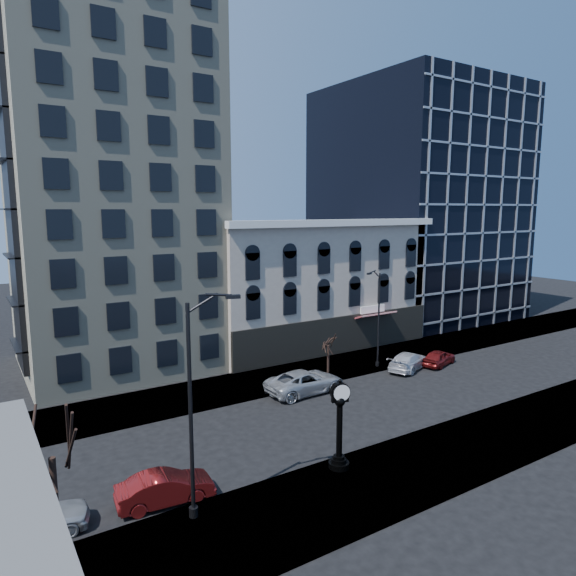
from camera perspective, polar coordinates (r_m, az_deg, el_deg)
ground at (r=33.46m, az=0.82°, el=-14.87°), size 160.00×160.00×0.00m
sidewalk_far at (r=39.89m, az=-5.62°, el=-10.83°), size 160.00×6.00×0.12m
sidewalk_near at (r=27.78m, az=10.51°, el=-20.10°), size 160.00×6.00×0.12m
cream_tower at (r=46.15m, az=-19.51°, el=15.63°), size 15.90×15.40×42.50m
victorian_row at (r=51.08m, az=2.30°, el=0.41°), size 22.60×11.19×12.50m
glass_office at (r=67.46m, az=14.09°, el=9.00°), size 20.00×20.15×28.00m
street_clock at (r=27.42m, az=5.73°, el=-15.22°), size 1.08×1.08×4.78m
street_lamp_near at (r=21.87m, az=-9.06°, el=-6.48°), size 2.54×0.95×10.04m
street_lamp_far at (r=43.03m, az=9.75°, el=-0.57°), size 2.10×0.99×8.50m
bare_tree_near at (r=19.95m, az=-24.96°, el=-14.04°), size 4.49×4.49×7.71m
bare_tree_far at (r=41.62m, az=4.51°, el=-5.67°), size 2.27×2.27×3.90m
warning_sign at (r=22.79m, az=-27.23°, el=-22.81°), size 0.79×0.24×2.48m
car_near_a at (r=25.52m, az=-26.64°, el=-21.89°), size 4.77×2.53×1.55m
car_near_b at (r=25.90m, az=-13.47°, el=-20.80°), size 4.57×2.01×1.46m
car_far_a at (r=38.37m, az=1.90°, el=-10.37°), size 6.13×2.97×1.68m
car_far_b at (r=44.87m, az=13.25°, el=-7.89°), size 5.44×3.78×1.46m
car_far_c at (r=46.69m, az=16.40°, el=-7.43°), size 4.30×2.70×1.37m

